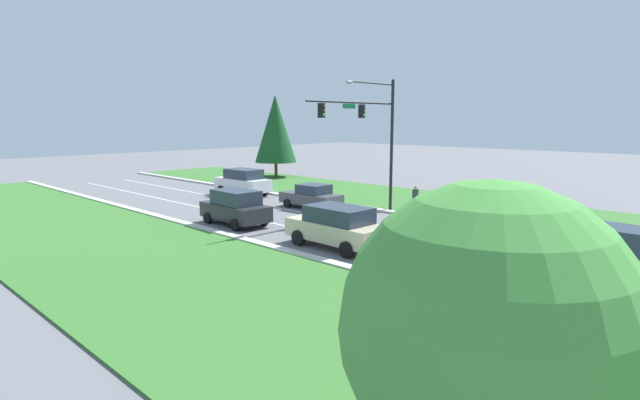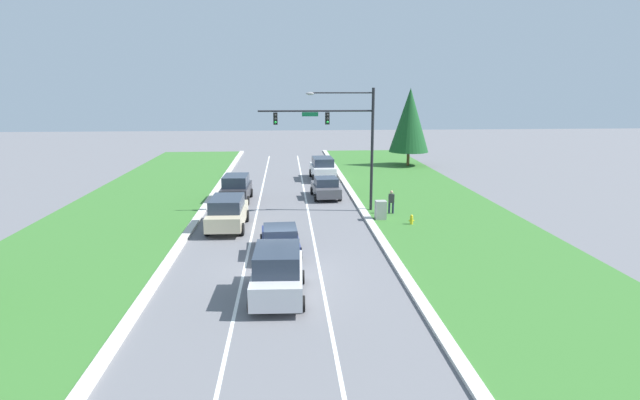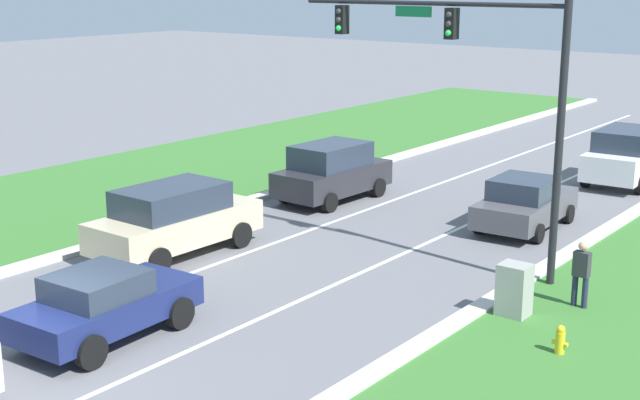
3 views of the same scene
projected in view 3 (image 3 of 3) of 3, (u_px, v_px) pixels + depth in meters
name	position (u px, v px, depth m)	size (l,w,h in m)	color
ground_plane	(46.00, 365.00, 18.17)	(160.00, 160.00, 0.00)	slate
lane_stripe_inner_right	(104.00, 389.00, 17.11)	(0.14, 81.00, 0.01)	white
traffic_signal_mast	(483.00, 59.00, 22.64)	(7.89, 0.41, 8.54)	black
graphite_sedan	(525.00, 203.00, 27.74)	(2.29, 4.44, 1.65)	#4C4C51
champagne_suv	(174.00, 219.00, 25.15)	(2.35, 5.12, 2.00)	beige
navy_sedan	(105.00, 304.00, 19.29)	(2.22, 4.25, 1.56)	navy
white_suv	(626.00, 155.00, 33.73)	(2.38, 4.92, 2.11)	white
charcoal_suv	(332.00, 171.00, 31.21)	(2.29, 4.56, 2.03)	#28282D
utility_cabinet	(514.00, 291.00, 20.49)	(0.70, 0.60, 1.31)	#9E9E99
pedestrian	(581.00, 272.00, 20.94)	(0.40, 0.24, 1.69)	#232842
fire_hydrant	(560.00, 341.00, 18.48)	(0.34, 0.20, 0.70)	gold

